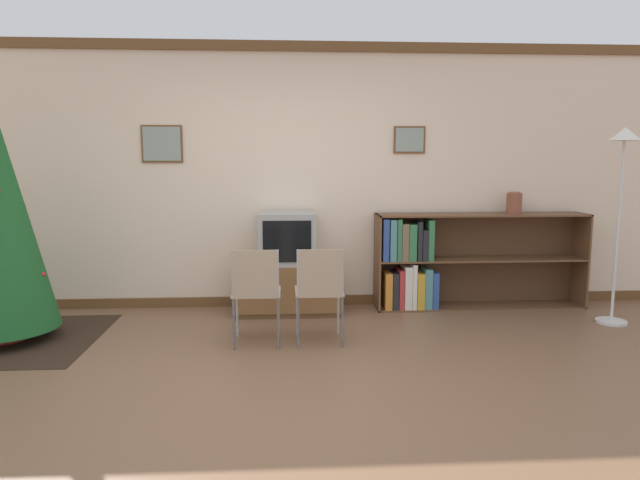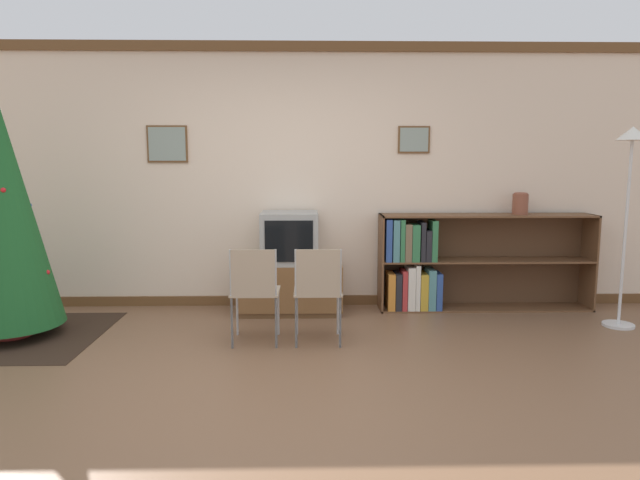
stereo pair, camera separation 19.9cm
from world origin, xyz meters
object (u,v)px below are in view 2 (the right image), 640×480
bookshelf (445,265)px  vase (520,203)px  folding_chair_left (255,289)px  standing_lamp (630,175)px  tv_console (290,287)px  christmas_tree (2,208)px  television (290,238)px  folding_chair_right (318,289)px

bookshelf → vase: 0.98m
folding_chair_left → standing_lamp: 3.47m
standing_lamp → vase: bearing=137.1°
folding_chair_left → vase: 2.89m
tv_console → vase: vase is taller
bookshelf → christmas_tree: bearing=-168.2°
folding_chair_left → christmas_tree: bearing=172.8°
television → folding_chair_right: bearing=-75.5°
television → vase: (2.34, 0.10, 0.33)m
christmas_tree → folding_chair_right: size_ratio=2.75×
standing_lamp → tv_console: bearing=169.4°
folding_chair_right → christmas_tree: bearing=174.2°
television → folding_chair_right: television is taller
bookshelf → folding_chair_right: bearing=-140.0°
tv_console → bookshelf: (1.58, 0.09, 0.21)m
television → folding_chair_right: size_ratio=0.68×
standing_lamp → bookshelf: bearing=155.9°
folding_chair_left → standing_lamp: size_ratio=0.45×
christmas_tree → folding_chair_left: size_ratio=2.75×
folding_chair_left → folding_chair_right: bearing=0.0°
vase → bookshelf: bearing=-179.3°
christmas_tree → vase: bearing=10.1°
tv_console → folding_chair_left: folding_chair_left is taller
vase → christmas_tree: bearing=-169.9°
christmas_tree → folding_chair_right: christmas_tree is taller
tv_console → bookshelf: bookshelf is taller
television → folding_chair_left: 1.09m
christmas_tree → folding_chair_right: bearing=-5.8°
tv_console → vase: (2.34, 0.10, 0.84)m
christmas_tree → bookshelf: 4.14m
bookshelf → standing_lamp: bearing=-24.1°
vase → standing_lamp: 1.03m
christmas_tree → tv_console: size_ratio=2.18×
folding_chair_right → bookshelf: size_ratio=0.38×
television → standing_lamp: size_ratio=0.31×
television → standing_lamp: standing_lamp is taller
television → standing_lamp: (3.06, -0.57, 0.64)m
folding_chair_right → standing_lamp: bearing=9.1°
tv_console → folding_chair_left: size_ratio=1.26×
television → folding_chair_left: size_ratio=0.68×
television → vase: 2.36m
folding_chair_right → tv_console: bearing=104.4°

